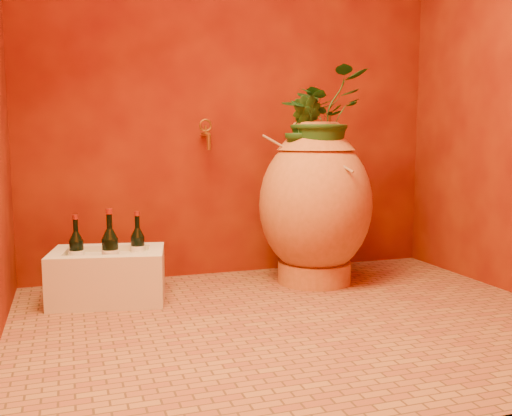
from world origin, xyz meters
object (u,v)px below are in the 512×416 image
object	(u,v)px
wine_bottle_b	(110,253)
wall_tap	(206,133)
amphora	(315,204)
stone_basin	(108,277)
wine_bottle_a	(138,248)
wine_bottle_c	(77,253)

from	to	relation	value
wine_bottle_b	wall_tap	bearing A→B (deg)	33.72
amphora	stone_basin	world-z (taller)	amphora
wine_bottle_a	wine_bottle_c	xyz separation A→B (m)	(-0.30, -0.03, -0.00)
wine_bottle_a	wine_bottle_c	size ratio (longest dim) A/B	1.00
amphora	wine_bottle_a	xyz separation A→B (m)	(-0.98, 0.05, -0.20)
wine_bottle_a	wine_bottle_c	distance (m)	0.30
amphora	wall_tap	size ratio (longest dim) A/B	5.12
wine_bottle_c	wall_tap	world-z (taller)	wall_tap
amphora	stone_basin	bearing A→B (deg)	-179.11
wine_bottle_c	stone_basin	bearing A→B (deg)	-15.64
stone_basin	wine_bottle_c	world-z (taller)	wine_bottle_c
wine_bottle_a	wall_tap	distance (m)	0.77
amphora	wine_bottle_a	world-z (taller)	amphora
amphora	wine_bottle_a	distance (m)	1.00
wine_bottle_b	wine_bottle_a	bearing A→B (deg)	42.81
wine_bottle_b	wine_bottle_c	bearing A→B (deg)	144.17
wine_bottle_c	wall_tap	bearing A→B (deg)	20.45
wine_bottle_b	wall_tap	distance (m)	0.91
stone_basin	wine_bottle_b	size ratio (longest dim) A/B	1.82
wine_bottle_a	wine_bottle_b	world-z (taller)	wine_bottle_b
wine_bottle_a	wine_bottle_b	xyz separation A→B (m)	(-0.15, -0.14, 0.01)
stone_basin	wall_tap	size ratio (longest dim) A/B	3.45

